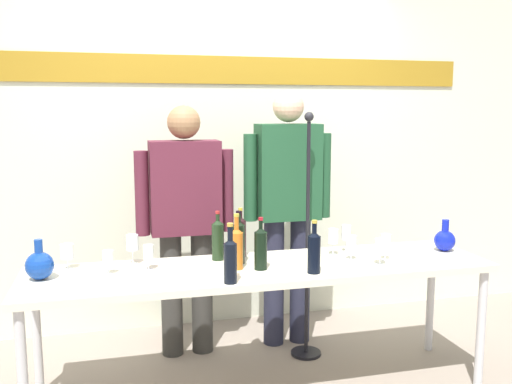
# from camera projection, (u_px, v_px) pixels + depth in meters

# --- Properties ---
(back_wall) EXTENTS (5.46, 0.11, 3.00)m
(back_wall) POSITION_uv_depth(u_px,v_px,m) (221.00, 126.00, 4.19)
(back_wall) COLOR silver
(back_wall) RESTS_ON ground
(display_table) EXTENTS (2.61, 0.64, 0.75)m
(display_table) POSITION_uv_depth(u_px,v_px,m) (263.00, 276.00, 3.16)
(display_table) COLOR beige
(display_table) RESTS_ON ground
(decanter_blue_left) EXTENTS (0.15, 0.15, 0.21)m
(decanter_blue_left) POSITION_uv_depth(u_px,v_px,m) (40.00, 265.00, 2.89)
(decanter_blue_left) COLOR #133A97
(decanter_blue_left) RESTS_ON display_table
(decanter_blue_right) EXTENTS (0.13, 0.13, 0.20)m
(decanter_blue_right) POSITION_uv_depth(u_px,v_px,m) (445.00, 240.00, 3.48)
(decanter_blue_right) COLOR #101EB3
(decanter_blue_right) RESTS_ON display_table
(presenter_left) EXTENTS (0.64, 0.22, 1.65)m
(presenter_left) POSITION_uv_depth(u_px,v_px,m) (185.00, 214.00, 3.65)
(presenter_left) COLOR #33322F
(presenter_left) RESTS_ON ground
(presenter_right) EXTENTS (0.61, 0.22, 1.74)m
(presenter_right) POSITION_uv_depth(u_px,v_px,m) (288.00, 201.00, 3.81)
(presenter_right) COLOR #242539
(presenter_right) RESTS_ON ground
(wine_bottle_0) EXTENTS (0.07, 0.07, 0.31)m
(wine_bottle_0) POSITION_uv_depth(u_px,v_px,m) (237.00, 247.00, 3.07)
(wine_bottle_0) COLOR #C9661D
(wine_bottle_0) RESTS_ON display_table
(wine_bottle_1) EXTENTS (0.07, 0.07, 0.30)m
(wine_bottle_1) POSITION_uv_depth(u_px,v_px,m) (239.00, 240.00, 3.19)
(wine_bottle_1) COLOR black
(wine_bottle_1) RESTS_ON display_table
(wine_bottle_2) EXTENTS (0.07, 0.07, 0.31)m
(wine_bottle_2) POSITION_uv_depth(u_px,v_px,m) (230.00, 259.00, 2.82)
(wine_bottle_2) COLOR black
(wine_bottle_2) RESTS_ON display_table
(wine_bottle_3) EXTENTS (0.07, 0.07, 0.29)m
(wine_bottle_3) POSITION_uv_depth(u_px,v_px,m) (314.00, 251.00, 3.00)
(wine_bottle_3) COLOR black
(wine_bottle_3) RESTS_ON display_table
(wine_bottle_4) EXTENTS (0.07, 0.07, 0.29)m
(wine_bottle_4) POSITION_uv_depth(u_px,v_px,m) (218.00, 239.00, 3.26)
(wine_bottle_4) COLOR black
(wine_bottle_4) RESTS_ON display_table
(wine_bottle_5) EXTENTS (0.07, 0.07, 0.29)m
(wine_bottle_5) POSITION_uv_depth(u_px,v_px,m) (241.00, 235.00, 3.34)
(wine_bottle_5) COLOR black
(wine_bottle_5) RESTS_ON display_table
(wine_bottle_6) EXTENTS (0.07, 0.07, 0.29)m
(wine_bottle_6) POSITION_uv_depth(u_px,v_px,m) (261.00, 247.00, 3.07)
(wine_bottle_6) COLOR black
(wine_bottle_6) RESTS_ON display_table
(wine_glass_left_0) EXTENTS (0.07, 0.07, 0.14)m
(wine_glass_left_0) POSITION_uv_depth(u_px,v_px,m) (67.00, 252.00, 3.07)
(wine_glass_left_0) COLOR white
(wine_glass_left_0) RESTS_ON display_table
(wine_glass_left_1) EXTENTS (0.06, 0.06, 0.14)m
(wine_glass_left_1) POSITION_uv_depth(u_px,v_px,m) (148.00, 253.00, 3.06)
(wine_glass_left_1) COLOR white
(wine_glass_left_1) RESTS_ON display_table
(wine_glass_left_2) EXTENTS (0.07, 0.07, 0.17)m
(wine_glass_left_2) POSITION_uv_depth(u_px,v_px,m) (132.00, 243.00, 3.18)
(wine_glass_left_2) COLOR white
(wine_glass_left_2) RESTS_ON display_table
(wine_glass_left_3) EXTENTS (0.06, 0.06, 0.13)m
(wine_glass_left_3) POSITION_uv_depth(u_px,v_px,m) (108.00, 258.00, 2.98)
(wine_glass_left_3) COLOR white
(wine_glass_left_3) RESTS_ON display_table
(wine_glass_right_0) EXTENTS (0.06, 0.06, 0.15)m
(wine_glass_right_0) POSITION_uv_depth(u_px,v_px,m) (386.00, 242.00, 3.26)
(wine_glass_right_0) COLOR white
(wine_glass_right_0) RESTS_ON display_table
(wine_glass_right_1) EXTENTS (0.06, 0.06, 0.15)m
(wine_glass_right_1) POSITION_uv_depth(u_px,v_px,m) (351.00, 244.00, 3.26)
(wine_glass_right_1) COLOR white
(wine_glass_right_1) RESTS_ON display_table
(wine_glass_right_2) EXTENTS (0.07, 0.07, 0.15)m
(wine_glass_right_2) POSITION_uv_depth(u_px,v_px,m) (380.00, 247.00, 3.16)
(wine_glass_right_2) COLOR white
(wine_glass_right_2) RESTS_ON display_table
(wine_glass_right_3) EXTENTS (0.06, 0.06, 0.17)m
(wine_glass_right_3) POSITION_uv_depth(u_px,v_px,m) (346.00, 233.00, 3.44)
(wine_glass_right_3) COLOR white
(wine_glass_right_3) RESTS_ON display_table
(wine_glass_right_4) EXTENTS (0.06, 0.06, 0.16)m
(wine_glass_right_4) POSITION_uv_depth(u_px,v_px,m) (333.00, 237.00, 3.37)
(wine_glass_right_4) COLOR white
(wine_glass_right_4) RESTS_ON display_table
(microphone_stand) EXTENTS (0.20, 0.20, 1.61)m
(microphone_stand) POSITION_uv_depth(u_px,v_px,m) (307.00, 276.00, 3.67)
(microphone_stand) COLOR black
(microphone_stand) RESTS_ON ground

